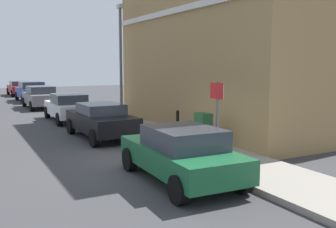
{
  "coord_description": "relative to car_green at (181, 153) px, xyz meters",
  "views": [
    {
      "loc": [
        -4.75,
        -10.65,
        2.93
      ],
      "look_at": [
        1.45,
        1.09,
        1.2
      ],
      "focal_mm": 41.42,
      "sensor_mm": 36.0,
      "label": 1
    }
  ],
  "objects": [
    {
      "name": "bollard_near_cabinet",
      "position": [
        2.41,
        4.49,
        -0.02
      ],
      "size": [
        0.14,
        0.14,
        1.04
      ],
      "color": "black",
      "rests_on": "sidewalk"
    },
    {
      "name": "street_sign",
      "position": [
        1.38,
        0.46,
        0.94
      ],
      "size": [
        0.08,
        0.6,
        2.3
      ],
      "color": "#59595B",
      "rests_on": "sidewalk"
    },
    {
      "name": "car_blue",
      "position": [
        -0.01,
        23.56,
        0.07
      ],
      "size": [
        2.03,
        4.51,
        1.55
      ],
      "rotation": [
        0.0,
        0.0,
        1.59
      ],
      "color": "navy",
      "rests_on": "ground"
    },
    {
      "name": "car_white",
      "position": [
        0.01,
        11.68,
        0.01
      ],
      "size": [
        1.85,
        4.14,
        1.4
      ],
      "rotation": [
        0.0,
        0.0,
        1.56
      ],
      "color": "silver",
      "rests_on": "ground"
    },
    {
      "name": "car_black",
      "position": [
        0.04,
        6.44,
        0.0
      ],
      "size": [
        1.93,
        4.13,
        1.38
      ],
      "rotation": [
        0.0,
        0.0,
        1.6
      ],
      "color": "black",
      "rests_on": "ground"
    },
    {
      "name": "sidewalk",
      "position": [
        2.14,
        8.49,
        -0.65
      ],
      "size": [
        2.25,
        30.0,
        0.15
      ],
      "primitive_type": "cube",
      "color": "gray",
      "rests_on": "ground"
    },
    {
      "name": "corner_building",
      "position": [
        6.65,
        6.35,
        3.59
      ],
      "size": [
        6.88,
        11.73,
        8.63
      ],
      "color": "#9E7A4C",
      "rests_on": "ground"
    },
    {
      "name": "car_red",
      "position": [
        -0.09,
        29.91,
        -0.01
      ],
      "size": [
        1.97,
        4.3,
        1.35
      ],
      "rotation": [
        0.0,
        0.0,
        1.59
      ],
      "color": "maroon",
      "rests_on": "ground"
    },
    {
      "name": "ground",
      "position": [
        0.06,
        2.49,
        -0.72
      ],
      "size": [
        80.0,
        80.0,
        0.0
      ],
      "primitive_type": "plane",
      "color": "#38383A"
    },
    {
      "name": "car_green",
      "position": [
        0.0,
        0.0,
        0.0
      ],
      "size": [
        1.95,
        4.05,
        1.39
      ],
      "rotation": [
        0.0,
        0.0,
        1.54
      ],
      "color": "#195933",
      "rests_on": "ground"
    },
    {
      "name": "car_grey",
      "position": [
        -0.22,
        18.28,
        0.05
      ],
      "size": [
        1.92,
        4.11,
        1.47
      ],
      "rotation": [
        0.0,
        0.0,
        1.58
      ],
      "color": "slate",
      "rests_on": "ground"
    },
    {
      "name": "utility_cabinet",
      "position": [
        2.31,
        2.56,
        -0.04
      ],
      "size": [
        0.46,
        0.61,
        1.15
      ],
      "color": "#1E4C28",
      "rests_on": "sidewalk"
    },
    {
      "name": "lamppost",
      "position": [
        2.47,
        10.52,
        2.58
      ],
      "size": [
        0.2,
        0.44,
        5.72
      ],
      "color": "#59595B",
      "rests_on": "sidewalk"
    }
  ]
}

